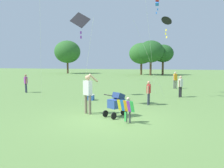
% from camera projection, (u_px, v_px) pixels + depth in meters
% --- Properties ---
extents(ground_plane, '(120.00, 120.00, 0.00)m').
position_uv_depth(ground_plane, '(110.00, 119.00, 8.81)').
color(ground_plane, '#668E47').
extents(treeline_distant, '(42.61, 6.60, 6.49)m').
position_uv_depth(treeline_distant, '(135.00, 52.00, 39.32)').
color(treeline_distant, brown).
rests_on(treeline_distant, ground).
extents(child_with_butterfly_kite, '(0.69, 0.47, 0.97)m').
position_uv_depth(child_with_butterfly_kite, '(128.00, 107.00, 8.21)').
color(child_with_butterfly_kite, '#4C4C51').
rests_on(child_with_butterfly_kite, ground).
extents(person_adult_flyer, '(0.68, 0.49, 1.78)m').
position_uv_depth(person_adult_flyer, '(88.00, 91.00, 9.61)').
color(person_adult_flyer, '#7F705B').
rests_on(person_adult_flyer, ground).
extents(stroller, '(0.89, 1.06, 1.03)m').
position_uv_depth(stroller, '(117.00, 102.00, 9.16)').
color(stroller, black).
rests_on(stroller, ground).
extents(kite_adult_black, '(1.77, 1.80, 4.87)m').
position_uv_depth(kite_adult_black, '(80.00, 22.00, 11.09)').
color(kite_adult_black, black).
rests_on(kite_adult_black, ground).
extents(kite_orange_delta, '(0.79, 2.00, 6.71)m').
position_uv_depth(kite_orange_delta, '(157.00, 3.00, 15.13)').
color(kite_orange_delta, red).
rests_on(kite_orange_delta, ground).
extents(kite_green_novelty, '(2.29, 2.32, 5.10)m').
position_uv_depth(kite_green_novelty, '(166.00, 21.00, 13.64)').
color(kite_green_novelty, black).
rests_on(kite_green_novelty, ground).
extents(person_red_shirt, '(0.35, 0.33, 1.37)m').
position_uv_depth(person_red_shirt, '(26.00, 82.00, 16.35)').
color(person_red_shirt, '#33384C').
rests_on(person_red_shirt, ground).
extents(person_sitting_far, '(0.31, 0.39, 1.39)m').
position_uv_depth(person_sitting_far, '(180.00, 85.00, 14.21)').
color(person_sitting_far, '#232328').
rests_on(person_sitting_far, ground).
extents(person_couple_left, '(0.37, 0.35, 1.45)m').
position_uv_depth(person_couple_left, '(175.00, 79.00, 18.82)').
color(person_couple_left, '#4C4C51').
rests_on(person_couple_left, ground).
extents(person_kid_running, '(0.21, 0.41, 1.29)m').
position_uv_depth(person_kid_running, '(149.00, 91.00, 11.64)').
color(person_kid_running, '#33384C').
rests_on(person_kid_running, ground).
extents(cooler_box, '(0.45, 0.33, 0.35)m').
position_uv_depth(cooler_box, '(90.00, 97.00, 13.17)').
color(cooler_box, '#2D5BB7').
rests_on(cooler_box, ground).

